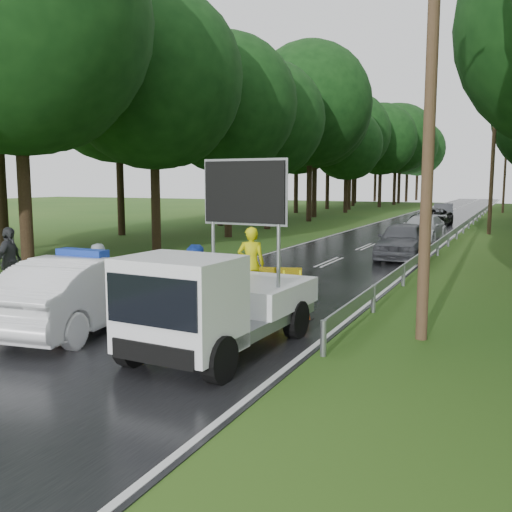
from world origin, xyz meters
The scene contains 22 objects.
ground centered at (0.00, 0.00, 0.00)m, with size 160.00×160.00×0.00m, color #214C15.
road centered at (0.00, 30.00, 0.01)m, with size 7.00×140.00×0.02m, color black.
guardrail centered at (3.70, 29.67, 0.55)m, with size 0.12×60.06×0.70m.
utility_pole_near centered at (5.20, 2.00, 5.06)m, with size 1.40×0.24×10.00m.
utility_pole_mid centered at (5.20, 28.00, 5.06)m, with size 1.40×0.24×10.00m.
utility_pole_far centered at (5.20, 54.00, 5.06)m, with size 1.40×0.24×10.00m.
police_sedan centered at (-1.80, -0.35, 0.83)m, with size 2.44×5.19×1.81m.
work_truck centered at (1.77, -0.76, 1.01)m, with size 2.30×4.76×3.71m.
barrier centered at (0.53, 4.00, 0.72)m, with size 2.22×0.75×0.96m.
officer centered at (0.30, 3.94, 1.03)m, with size 0.75×0.49×2.07m, color #DBDB0B.
civilian centered at (0.66, 0.50, 0.97)m, with size 0.94×0.74×1.94m, color #1A3FAE.
bystander_mid centered at (-6.15, 1.50, 1.01)m, with size 1.18×0.49×2.02m, color #38393F.
bystander_right centered at (-3.80, 2.50, 0.78)m, with size 0.76×0.50×1.56m, color gray.
queue_car_first centered at (2.46, 14.36, 0.79)m, with size 1.87×4.64×1.58m, color #42444A.
queue_car_second centered at (2.07, 22.23, 0.70)m, with size 1.95×4.80×1.39m, color #B0B2B8.
queue_car_third centered at (1.10, 32.57, 0.66)m, with size 2.20×4.77×1.32m, color black.
queue_car_fourth centered at (1.04, 39.60, 0.71)m, with size 1.50×4.30×1.42m, color #383A3F.
cone_near_left centered at (-3.47, -1.00, 0.36)m, with size 0.35×0.35×0.75m.
cone_center centered at (-0.03, 2.00, 0.31)m, with size 0.30×0.30×0.64m.
cone_far centered at (1.40, 2.98, 0.38)m, with size 0.37×0.37×0.79m.
cone_left_mid centered at (-3.40, 0.50, 0.39)m, with size 0.38×0.38×0.80m.
cone_right centered at (2.40, 2.47, 0.40)m, with size 0.39×0.39×0.82m.
Camera 1 is at (6.98, -10.05, 3.32)m, focal length 40.00 mm.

